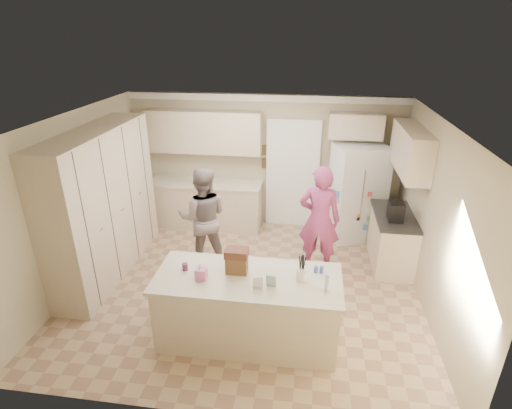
# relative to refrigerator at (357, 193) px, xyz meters

# --- Properties ---
(floor) EXTENTS (5.20, 4.60, 0.02)m
(floor) POSITION_rel_refrigerator_xyz_m (-1.77, -1.91, -0.91)
(floor) COLOR tan
(floor) RESTS_ON ground
(ceiling) EXTENTS (5.20, 4.60, 0.02)m
(ceiling) POSITION_rel_refrigerator_xyz_m (-1.77, -1.91, 1.71)
(ceiling) COLOR white
(ceiling) RESTS_ON wall_back
(wall_back) EXTENTS (5.20, 0.02, 2.60)m
(wall_back) POSITION_rel_refrigerator_xyz_m (-1.77, 0.40, 0.40)
(wall_back) COLOR tan
(wall_back) RESTS_ON ground
(wall_front) EXTENTS (5.20, 0.02, 2.60)m
(wall_front) POSITION_rel_refrigerator_xyz_m (-1.77, -4.22, 0.40)
(wall_front) COLOR tan
(wall_front) RESTS_ON ground
(wall_left) EXTENTS (0.02, 4.60, 2.60)m
(wall_left) POSITION_rel_refrigerator_xyz_m (-4.38, -1.91, 0.40)
(wall_left) COLOR tan
(wall_left) RESTS_ON ground
(wall_right) EXTENTS (0.02, 4.60, 2.60)m
(wall_right) POSITION_rel_refrigerator_xyz_m (0.84, -1.91, 0.40)
(wall_right) COLOR tan
(wall_right) RESTS_ON ground
(crown_back) EXTENTS (5.20, 0.08, 0.12)m
(crown_back) POSITION_rel_refrigerator_xyz_m (-1.77, 0.35, 1.63)
(crown_back) COLOR white
(crown_back) RESTS_ON wall_back
(pantry_bank) EXTENTS (0.60, 2.60, 2.35)m
(pantry_bank) POSITION_rel_refrigerator_xyz_m (-4.07, -1.71, 0.28)
(pantry_bank) COLOR beige
(pantry_bank) RESTS_ON floor
(back_base_cab) EXTENTS (2.20, 0.60, 0.88)m
(back_base_cab) POSITION_rel_refrigerator_xyz_m (-2.92, 0.09, -0.46)
(back_base_cab) COLOR beige
(back_base_cab) RESTS_ON floor
(back_countertop) EXTENTS (2.24, 0.63, 0.04)m
(back_countertop) POSITION_rel_refrigerator_xyz_m (-2.92, 0.08, 0.00)
(back_countertop) COLOR beige
(back_countertop) RESTS_ON back_base_cab
(back_upper_cab) EXTENTS (2.20, 0.35, 0.80)m
(back_upper_cab) POSITION_rel_refrigerator_xyz_m (-2.92, 0.21, 1.00)
(back_upper_cab) COLOR beige
(back_upper_cab) RESTS_ON wall_back
(doorway_opening) EXTENTS (0.90, 0.06, 2.10)m
(doorway_opening) POSITION_rel_refrigerator_xyz_m (-1.22, 0.37, 0.15)
(doorway_opening) COLOR black
(doorway_opening) RESTS_ON floor
(doorway_casing) EXTENTS (1.02, 0.03, 2.22)m
(doorway_casing) POSITION_rel_refrigerator_xyz_m (-1.22, 0.33, 0.15)
(doorway_casing) COLOR white
(doorway_casing) RESTS_ON floor
(wall_frame_upper) EXTENTS (0.15, 0.02, 0.20)m
(wall_frame_upper) POSITION_rel_refrigerator_xyz_m (-1.75, 0.36, 0.65)
(wall_frame_upper) COLOR brown
(wall_frame_upper) RESTS_ON wall_back
(wall_frame_lower) EXTENTS (0.15, 0.02, 0.20)m
(wall_frame_lower) POSITION_rel_refrigerator_xyz_m (-1.75, 0.36, 0.38)
(wall_frame_lower) COLOR brown
(wall_frame_lower) RESTS_ON wall_back
(refrigerator) EXTENTS (1.08, 0.95, 1.80)m
(refrigerator) POSITION_rel_refrigerator_xyz_m (0.00, 0.00, 0.00)
(refrigerator) COLOR white
(refrigerator) RESTS_ON floor
(fridge_seam) EXTENTS (0.02, 0.02, 1.78)m
(fridge_seam) POSITION_rel_refrigerator_xyz_m (0.00, -0.35, 0.00)
(fridge_seam) COLOR gray
(fridge_seam) RESTS_ON refrigerator
(fridge_dispenser) EXTENTS (0.22, 0.03, 0.35)m
(fridge_dispenser) POSITION_rel_refrigerator_xyz_m (-0.22, -0.37, 0.25)
(fridge_dispenser) COLOR black
(fridge_dispenser) RESTS_ON refrigerator
(fridge_handle_l) EXTENTS (0.02, 0.02, 0.85)m
(fridge_handle_l) POSITION_rel_refrigerator_xyz_m (-0.05, -0.37, 0.15)
(fridge_handle_l) COLOR silver
(fridge_handle_l) RESTS_ON refrigerator
(fridge_handle_r) EXTENTS (0.02, 0.02, 0.85)m
(fridge_handle_r) POSITION_rel_refrigerator_xyz_m (0.05, -0.37, 0.15)
(fridge_handle_r) COLOR silver
(fridge_handle_r) RESTS_ON refrigerator
(over_fridge_cab) EXTENTS (0.95, 0.35, 0.45)m
(over_fridge_cab) POSITION_rel_refrigerator_xyz_m (-0.12, 0.21, 1.20)
(over_fridge_cab) COLOR beige
(over_fridge_cab) RESTS_ON wall_back
(right_base_cab) EXTENTS (0.60, 1.20, 0.88)m
(right_base_cab) POSITION_rel_refrigerator_xyz_m (0.53, -0.91, -0.46)
(right_base_cab) COLOR beige
(right_base_cab) RESTS_ON floor
(right_countertop) EXTENTS (0.63, 1.24, 0.04)m
(right_countertop) POSITION_rel_refrigerator_xyz_m (0.52, -0.91, 0.00)
(right_countertop) COLOR #2D2B28
(right_countertop) RESTS_ON right_base_cab
(right_upper_cab) EXTENTS (0.35, 1.50, 0.70)m
(right_upper_cab) POSITION_rel_refrigerator_xyz_m (0.65, -0.71, 1.05)
(right_upper_cab) COLOR beige
(right_upper_cab) RESTS_ON wall_right
(coffee_maker) EXTENTS (0.22, 0.28, 0.30)m
(coffee_maker) POSITION_rel_refrigerator_xyz_m (0.48, -1.11, 0.17)
(coffee_maker) COLOR black
(coffee_maker) RESTS_ON right_countertop
(island_base) EXTENTS (2.20, 0.90, 0.88)m
(island_base) POSITION_rel_refrigerator_xyz_m (-1.57, -3.01, -0.46)
(island_base) COLOR beige
(island_base) RESTS_ON floor
(island_top) EXTENTS (2.28, 0.96, 0.05)m
(island_top) POSITION_rel_refrigerator_xyz_m (-1.57, -3.01, 0.00)
(island_top) COLOR beige
(island_top) RESTS_ON island_base
(utensil_crock) EXTENTS (0.13, 0.13, 0.15)m
(utensil_crock) POSITION_rel_refrigerator_xyz_m (-0.92, -2.96, 0.10)
(utensil_crock) COLOR white
(utensil_crock) RESTS_ON island_top
(tissue_box) EXTENTS (0.13, 0.13, 0.14)m
(tissue_box) POSITION_rel_refrigerator_xyz_m (-2.12, -3.11, 0.10)
(tissue_box) COLOR pink
(tissue_box) RESTS_ON island_top
(tissue_plume) EXTENTS (0.08, 0.08, 0.08)m
(tissue_plume) POSITION_rel_refrigerator_xyz_m (-2.12, -3.11, 0.20)
(tissue_plume) COLOR white
(tissue_plume) RESTS_ON tissue_box
(dollhouse_body) EXTENTS (0.26, 0.18, 0.22)m
(dollhouse_body) POSITION_rel_refrigerator_xyz_m (-1.72, -2.91, 0.14)
(dollhouse_body) COLOR brown
(dollhouse_body) RESTS_ON island_top
(dollhouse_roof) EXTENTS (0.28, 0.20, 0.10)m
(dollhouse_roof) POSITION_rel_refrigerator_xyz_m (-1.72, -2.91, 0.30)
(dollhouse_roof) COLOR #592D1E
(dollhouse_roof) RESTS_ON dollhouse_body
(jam_jar) EXTENTS (0.07, 0.07, 0.09)m
(jam_jar) POSITION_rel_refrigerator_xyz_m (-2.37, -2.96, 0.07)
(jam_jar) COLOR #59263F
(jam_jar) RESTS_ON island_top
(greeting_card_a) EXTENTS (0.12, 0.06, 0.16)m
(greeting_card_a) POSITION_rel_refrigerator_xyz_m (-1.42, -3.21, 0.11)
(greeting_card_a) COLOR white
(greeting_card_a) RESTS_ON island_top
(greeting_card_b) EXTENTS (0.12, 0.05, 0.16)m
(greeting_card_b) POSITION_rel_refrigerator_xyz_m (-1.27, -3.16, 0.11)
(greeting_card_b) COLOR silver
(greeting_card_b) RESTS_ON island_top
(water_bottle) EXTENTS (0.07, 0.07, 0.24)m
(water_bottle) POSITION_rel_refrigerator_xyz_m (-0.62, -3.16, 0.14)
(water_bottle) COLOR silver
(water_bottle) RESTS_ON island_top
(shaker_salt) EXTENTS (0.05, 0.05, 0.09)m
(shaker_salt) POSITION_rel_refrigerator_xyz_m (-0.75, -2.79, 0.07)
(shaker_salt) COLOR #3E54A4
(shaker_salt) RESTS_ON island_top
(shaker_pepper) EXTENTS (0.05, 0.05, 0.09)m
(shaker_pepper) POSITION_rel_refrigerator_xyz_m (-0.68, -2.79, 0.07)
(shaker_pepper) COLOR #3E54A4
(shaker_pepper) RESTS_ON island_top
(teen_boy) EXTENTS (0.93, 0.78, 1.72)m
(teen_boy) POSITION_rel_refrigerator_xyz_m (-2.58, -1.33, -0.04)
(teen_boy) COLOR gray
(teen_boy) RESTS_ON floor
(teen_girl) EXTENTS (0.70, 0.49, 1.81)m
(teen_girl) POSITION_rel_refrigerator_xyz_m (-0.70, -1.25, 0.00)
(teen_girl) COLOR #B63E69
(teen_girl) RESTS_ON floor
(fridge_magnets) EXTENTS (0.76, 0.02, 1.44)m
(fridge_magnets) POSITION_rel_refrigerator_xyz_m (0.00, -0.36, 0.00)
(fridge_magnets) COLOR tan
(fridge_magnets) RESTS_ON refrigerator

